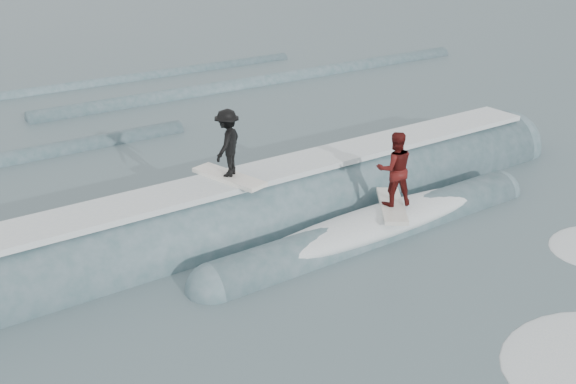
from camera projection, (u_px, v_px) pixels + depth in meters
ground at (447, 340)px, 11.66m from camera, size 160.00×160.00×0.00m
breaking_wave at (280, 219)px, 16.17m from camera, size 20.86×4.04×2.53m
surfer_black at (228, 146)px, 14.90m from camera, size 1.18×2.07×1.70m
surfer_red at (394, 172)px, 15.17m from camera, size 1.62×1.94×1.92m
far_swells at (116, 110)px, 25.20m from camera, size 39.73×8.65×0.80m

